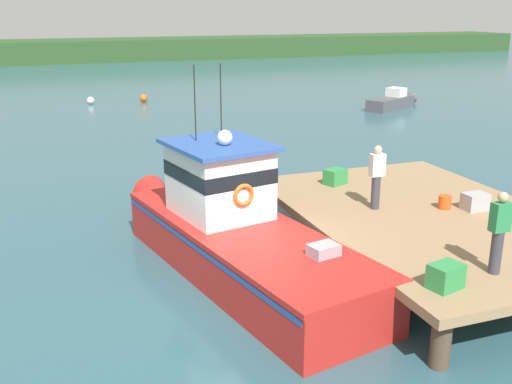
{
  "coord_description": "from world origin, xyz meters",
  "views": [
    {
      "loc": [
        -4.01,
        -11.62,
        6.1
      ],
      "look_at": [
        1.2,
        2.56,
        1.4
      ],
      "focal_mm": 42.01,
      "sensor_mm": 36.0,
      "label": 1
    }
  ],
  "objects_px": {
    "deckhand_by_the_boat": "(499,231)",
    "moored_boat_mid_harbor": "(393,101)",
    "crate_single_far": "(446,276)",
    "crate_stack_mid_dock": "(475,202)",
    "deckhand_further_back": "(377,176)",
    "mooring_buoy_outer": "(91,100)",
    "main_fishing_boat": "(233,229)",
    "bait_bucket": "(445,202)",
    "mooring_buoy_inshore": "(144,98)",
    "crate_single_by_cleat": "(335,177)"
  },
  "relations": [
    {
      "from": "deckhand_further_back",
      "to": "moored_boat_mid_harbor",
      "type": "xyz_separation_m",
      "value": [
        13.12,
        19.63,
        -1.63
      ]
    },
    {
      "from": "crate_single_by_cleat",
      "to": "mooring_buoy_inshore",
      "type": "height_order",
      "value": "crate_single_by_cleat"
    },
    {
      "from": "crate_single_far",
      "to": "bait_bucket",
      "type": "distance_m",
      "value": 4.67
    },
    {
      "from": "crate_single_by_cleat",
      "to": "bait_bucket",
      "type": "distance_m",
      "value": 3.31
    },
    {
      "from": "bait_bucket",
      "to": "deckhand_by_the_boat",
      "type": "xyz_separation_m",
      "value": [
        -1.51,
        -3.52,
        0.69
      ]
    },
    {
      "from": "crate_single_far",
      "to": "crate_stack_mid_dock",
      "type": "xyz_separation_m",
      "value": [
        3.46,
        3.41,
        -0.02
      ]
    },
    {
      "from": "moored_boat_mid_harbor",
      "to": "mooring_buoy_inshore",
      "type": "distance_m",
      "value": 16.24
    },
    {
      "from": "crate_single_far",
      "to": "deckhand_by_the_boat",
      "type": "height_order",
      "value": "deckhand_by_the_boat"
    },
    {
      "from": "crate_single_by_cleat",
      "to": "mooring_buoy_outer",
      "type": "height_order",
      "value": "crate_single_by_cleat"
    },
    {
      "from": "crate_single_far",
      "to": "deckhand_by_the_boat",
      "type": "relative_size",
      "value": 0.37
    },
    {
      "from": "crate_single_far",
      "to": "crate_stack_mid_dock",
      "type": "relative_size",
      "value": 1.0
    },
    {
      "from": "crate_single_far",
      "to": "mooring_buoy_outer",
      "type": "bearing_deg",
      "value": 95.91
    },
    {
      "from": "crate_single_by_cleat",
      "to": "deckhand_further_back",
      "type": "height_order",
      "value": "deckhand_further_back"
    },
    {
      "from": "deckhand_by_the_boat",
      "to": "deckhand_further_back",
      "type": "distance_m",
      "value": 4.14
    },
    {
      "from": "crate_single_far",
      "to": "deckhand_by_the_boat",
      "type": "bearing_deg",
      "value": 9.4
    },
    {
      "from": "mooring_buoy_outer",
      "to": "crate_single_far",
      "type": "bearing_deg",
      "value": -84.09
    },
    {
      "from": "crate_stack_mid_dock",
      "to": "moored_boat_mid_harbor",
      "type": "bearing_deg",
      "value": 62.29
    },
    {
      "from": "main_fishing_boat",
      "to": "crate_stack_mid_dock",
      "type": "bearing_deg",
      "value": -11.73
    },
    {
      "from": "crate_single_by_cleat",
      "to": "mooring_buoy_outer",
      "type": "bearing_deg",
      "value": 100.08
    },
    {
      "from": "crate_single_by_cleat",
      "to": "moored_boat_mid_harbor",
      "type": "bearing_deg",
      "value": 53.02
    },
    {
      "from": "deckhand_by_the_boat",
      "to": "mooring_buoy_outer",
      "type": "bearing_deg",
      "value": 98.23
    },
    {
      "from": "deckhand_by_the_boat",
      "to": "mooring_buoy_inshore",
      "type": "relative_size",
      "value": 3.17
    },
    {
      "from": "main_fishing_boat",
      "to": "bait_bucket",
      "type": "xyz_separation_m",
      "value": [
        5.33,
        -0.92,
        0.36
      ]
    },
    {
      "from": "main_fishing_boat",
      "to": "bait_bucket",
      "type": "bearing_deg",
      "value": -9.75
    },
    {
      "from": "deckhand_by_the_boat",
      "to": "main_fishing_boat",
      "type": "bearing_deg",
      "value": 130.73
    },
    {
      "from": "crate_single_far",
      "to": "crate_single_by_cleat",
      "type": "height_order",
      "value": "crate_single_far"
    },
    {
      "from": "crate_single_far",
      "to": "mooring_buoy_inshore",
      "type": "bearing_deg",
      "value": 89.85
    },
    {
      "from": "mooring_buoy_inshore",
      "to": "crate_single_far",
      "type": "bearing_deg",
      "value": -90.15
    },
    {
      "from": "crate_single_far",
      "to": "deckhand_by_the_boat",
      "type": "xyz_separation_m",
      "value": [
        1.29,
        0.21,
        0.63
      ]
    },
    {
      "from": "main_fishing_boat",
      "to": "deckhand_further_back",
      "type": "relative_size",
      "value": 6.11
    },
    {
      "from": "main_fishing_boat",
      "to": "crate_single_by_cleat",
      "type": "height_order",
      "value": "main_fishing_boat"
    },
    {
      "from": "deckhand_by_the_boat",
      "to": "moored_boat_mid_harbor",
      "type": "distance_m",
      "value": 27.13
    },
    {
      "from": "crate_stack_mid_dock",
      "to": "deckhand_further_back",
      "type": "height_order",
      "value": "deckhand_further_back"
    },
    {
      "from": "moored_boat_mid_harbor",
      "to": "mooring_buoy_outer",
      "type": "xyz_separation_m",
      "value": [
        -17.59,
        8.13,
        -0.19
      ]
    },
    {
      "from": "crate_single_by_cleat",
      "to": "moored_boat_mid_harbor",
      "type": "relative_size",
      "value": 0.13
    },
    {
      "from": "crate_stack_mid_dock",
      "to": "deckhand_by_the_boat",
      "type": "height_order",
      "value": "deckhand_by_the_boat"
    },
    {
      "from": "deckhand_further_back",
      "to": "bait_bucket",
      "type": "bearing_deg",
      "value": -20.3
    },
    {
      "from": "crate_single_far",
      "to": "moored_boat_mid_harbor",
      "type": "relative_size",
      "value": 0.13
    },
    {
      "from": "mooring_buoy_inshore",
      "to": "crate_single_by_cleat",
      "type": "bearing_deg",
      "value": -87.46
    },
    {
      "from": "bait_bucket",
      "to": "mooring_buoy_outer",
      "type": "height_order",
      "value": "bait_bucket"
    },
    {
      "from": "mooring_buoy_inshore",
      "to": "mooring_buoy_outer",
      "type": "xyz_separation_m",
      "value": [
        -3.41,
        0.23,
        -0.02
      ]
    },
    {
      "from": "mooring_buoy_inshore",
      "to": "crate_stack_mid_dock",
      "type": "bearing_deg",
      "value": -83.24
    },
    {
      "from": "crate_single_by_cleat",
      "to": "deckhand_by_the_boat",
      "type": "height_order",
      "value": "deckhand_by_the_boat"
    },
    {
      "from": "crate_single_far",
      "to": "bait_bucket",
      "type": "bearing_deg",
      "value": 53.16
    },
    {
      "from": "main_fishing_boat",
      "to": "mooring_buoy_inshore",
      "type": "distance_m",
      "value": 27.37
    },
    {
      "from": "moored_boat_mid_harbor",
      "to": "deckhand_by_the_boat",
      "type": "bearing_deg",
      "value": -118.63
    },
    {
      "from": "main_fishing_boat",
      "to": "mooring_buoy_outer",
      "type": "distance_m",
      "value": 27.49
    },
    {
      "from": "crate_stack_mid_dock",
      "to": "crate_single_far",
      "type": "bearing_deg",
      "value": -135.43
    },
    {
      "from": "main_fishing_boat",
      "to": "crate_stack_mid_dock",
      "type": "distance_m",
      "value": 6.13
    },
    {
      "from": "deckhand_further_back",
      "to": "mooring_buoy_outer",
      "type": "bearing_deg",
      "value": 99.14
    }
  ]
}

